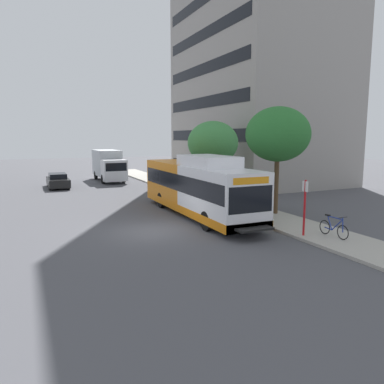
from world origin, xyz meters
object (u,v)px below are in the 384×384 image
bicycle_parked (334,228)px  transit_bus (198,187)px  bus_stop_sign_pole (305,203)px  street_tree_mid_block (213,143)px  street_tree_near_stop (278,134)px  parked_car_far_lane (58,181)px  box_truck_background (108,165)px

bicycle_parked → transit_bus: bearing=114.9°
bus_stop_sign_pole → street_tree_mid_block: street_tree_mid_block is taller
bus_stop_sign_pole → street_tree_near_stop: bearing=67.9°
transit_bus → parked_car_far_lane: bearing=111.8°
bus_stop_sign_pole → box_truck_background: 26.74m
transit_bus → box_truck_background: size_ratio=1.75×
transit_bus → street_tree_near_stop: 5.61m
parked_car_far_lane → street_tree_mid_block: bearing=-43.0°
street_tree_mid_block → box_truck_background: (-5.42, 13.58, -2.47)m
street_tree_mid_block → parked_car_far_lane: bearing=137.0°
bicycle_parked → street_tree_near_stop: (0.83, 5.47, 4.26)m
transit_bus → bus_stop_sign_pole: size_ratio=4.71×
bicycle_parked → parked_car_far_lane: 25.83m
bus_stop_sign_pole → parked_car_far_lane: size_ratio=0.58×
transit_bus → bicycle_parked: 8.22m
transit_bus → box_truck_background: bearing=93.3°
bicycle_parked → street_tree_near_stop: size_ratio=0.28×
bus_stop_sign_pole → bicycle_parked: size_ratio=1.48×
bicycle_parked → bus_stop_sign_pole: bearing=144.5°
bicycle_parked → street_tree_mid_block: bearing=86.5°
bus_stop_sign_pole → bicycle_parked: (1.08, -0.77, -1.09)m
bus_stop_sign_pole → bicycle_parked: 1.72m
bicycle_parked → street_tree_near_stop: bearing=81.4°
bus_stop_sign_pole → bicycle_parked: bearing=-35.5°
bus_stop_sign_pole → street_tree_near_stop: 5.98m
street_tree_near_stop → transit_bus: bearing=155.7°
transit_bus → street_tree_mid_block: 8.02m
street_tree_near_stop → box_truck_background: size_ratio=0.90×
bicycle_parked → box_truck_background: size_ratio=0.25×
street_tree_mid_block → box_truck_background: 14.83m
bus_stop_sign_pole → parked_car_far_lane: bearing=111.2°
bicycle_parked → parked_car_far_lane: bearing=112.8°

